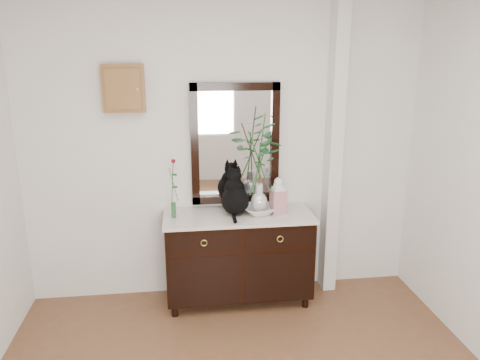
{
  "coord_description": "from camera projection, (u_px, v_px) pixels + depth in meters",
  "views": [
    {
      "loc": [
        -0.39,
        -2.15,
        2.28
      ],
      "look_at": [
        0.1,
        1.63,
        1.2
      ],
      "focal_mm": 35.0,
      "sensor_mm": 36.0,
      "label": 1
    }
  ],
  "objects": [
    {
      "name": "cat",
      "position": [
        235.0,
        192.0,
        4.14
      ],
      "size": [
        0.3,
        0.36,
        0.4
      ],
      "primitive_type": null,
      "rotation": [
        0.0,
        0.0,
        -0.04
      ],
      "color": "black",
      "rests_on": "sideboard"
    },
    {
      "name": "bud_vase_rose",
      "position": [
        173.0,
        188.0,
        4.01
      ],
      "size": [
        0.07,
        0.07,
        0.54
      ],
      "primitive_type": null,
      "rotation": [
        0.0,
        0.0,
        0.03
      ],
      "color": "#295F36",
      "rests_on": "sideboard"
    },
    {
      "name": "wall_back",
      "position": [
        224.0,
        154.0,
        4.25
      ],
      "size": [
        3.6,
        0.04,
        2.7
      ],
      "primitive_type": "cube",
      "color": "silver",
      "rests_on": "ground"
    },
    {
      "name": "wall_mirror",
      "position": [
        235.0,
        144.0,
        4.22
      ],
      "size": [
        0.8,
        0.06,
        1.1
      ],
      "color": "black",
      "rests_on": "wall_back"
    },
    {
      "name": "vase_branches",
      "position": [
        259.0,
        163.0,
        4.06
      ],
      "size": [
        0.53,
        0.53,
        0.89
      ],
      "primitive_type": null,
      "rotation": [
        0.0,
        0.0,
        0.28
      ],
      "color": "silver",
      "rests_on": "lotus_bowl"
    },
    {
      "name": "sideboard",
      "position": [
        239.0,
        254.0,
        4.26
      ],
      "size": [
        1.33,
        0.52,
        0.82
      ],
      "color": "black",
      "rests_on": "ground"
    },
    {
      "name": "key_cabinet",
      "position": [
        124.0,
        89.0,
        3.94
      ],
      "size": [
        0.35,
        0.1,
        0.4
      ],
      "primitive_type": "cube",
      "color": "brown",
      "rests_on": "wall_back"
    },
    {
      "name": "lotus_bowl",
      "position": [
        259.0,
        210.0,
        4.18
      ],
      "size": [
        0.36,
        0.36,
        0.07
      ],
      "primitive_type": "imported",
      "rotation": [
        0.0,
        0.0,
        0.26
      ],
      "color": "white",
      "rests_on": "sideboard"
    },
    {
      "name": "pilaster",
      "position": [
        333.0,
        153.0,
        4.29
      ],
      "size": [
        0.12,
        0.2,
        2.7
      ],
      "primitive_type": "cube",
      "color": "silver",
      "rests_on": "ground"
    },
    {
      "name": "ginger_jar",
      "position": [
        278.0,
        195.0,
        4.16
      ],
      "size": [
        0.14,
        0.14,
        0.34
      ],
      "primitive_type": null,
      "rotation": [
        0.0,
        0.0,
        0.15
      ],
      "color": "white",
      "rests_on": "sideboard"
    }
  ]
}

